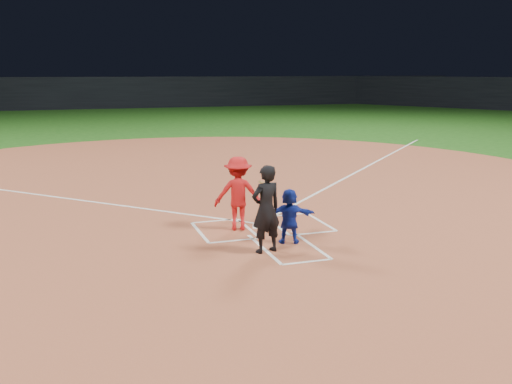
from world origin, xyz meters
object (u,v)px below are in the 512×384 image
object	(u,v)px
catcher	(289,216)
batter_at_plate	(238,193)
umpire	(266,209)
home_plate	(262,227)

from	to	relation	value
catcher	batter_at_plate	size ratio (longest dim) A/B	0.70
umpire	batter_at_plate	xyz separation A→B (m)	(-0.05, 1.90, -0.05)
home_plate	catcher	bearing A→B (deg)	95.54
umpire	batter_at_plate	world-z (taller)	umpire
catcher	batter_at_plate	bearing A→B (deg)	-42.57
home_plate	umpire	bearing A→B (deg)	73.23
batter_at_plate	umpire	bearing A→B (deg)	-88.54
home_plate	batter_at_plate	distance (m)	1.09
umpire	batter_at_plate	bearing A→B (deg)	-102.41
umpire	catcher	bearing A→B (deg)	-160.74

